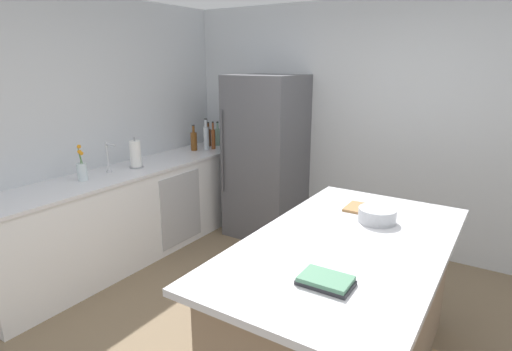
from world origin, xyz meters
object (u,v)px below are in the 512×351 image
Objects in this scene: kitchen_island at (343,309)px; refrigerator at (266,157)px; mixing_bowl at (377,215)px; syrup_bottle at (208,137)px; flower_vase at (82,170)px; vinegar_bottle at (213,138)px; cutting_board at (367,209)px; paper_towel_roll at (136,155)px; gin_bottle at (218,137)px; sink_faucet at (108,157)px; cookbook_stack at (326,281)px; soda_bottle at (206,137)px; whiskey_bottle at (194,141)px.

kitchen_island is 1.08× the size of refrigerator.
syrup_bottle is at bearing 151.42° from mixing_bowl.
refrigerator reaches higher than flower_vase.
cutting_board is (2.30, -1.12, -0.12)m from vinegar_bottle.
paper_towel_roll is (-2.45, 0.55, 0.59)m from kitchen_island.
paper_towel_roll is at bearing -89.73° from gin_bottle.
syrup_bottle is at bearing 90.80° from sink_faucet.
cutting_board is at bearing 124.81° from mixing_bowl.
cookbook_stack is at bearing -17.26° from sink_faucet.
kitchen_island is 5.21× the size of soda_bottle.
kitchen_island is 7.67× the size of cookbook_stack.
syrup_bottle is (-0.08, 1.26, -0.01)m from paper_towel_roll.
gin_bottle is 1.02× the size of cutting_board.
vinegar_bottle reaches higher than sink_faucet.
paper_towel_roll is 0.96m from whiskey_bottle.
kitchen_island is 0.65m from mixing_bowl.
paper_towel_roll is 2.51m from mixing_bowl.
refrigerator reaches higher than cutting_board.
refrigerator is 5.60× the size of flower_vase.
kitchen_island is 2.96m from soda_bottle.
sink_faucet is at bearing 162.74° from cookbook_stack.
gin_bottle is at bearing 113.29° from vinegar_bottle.
syrup_bottle is (-2.54, 1.81, 0.58)m from kitchen_island.
flower_vase is at bearing -89.17° from whiskey_bottle.
whiskey_bottle is at bearing 90.83° from flower_vase.
syrup_bottle is at bearing 93.83° from paper_towel_roll.
cookbook_stack is at bearing -52.86° from refrigerator.
gin_bottle is 1.18× the size of cookbook_stack.
whiskey_bottle is (-0.89, -0.22, 0.13)m from refrigerator.
flower_vase is at bearing -91.03° from gin_bottle.
gin_bottle is (-2.46, 1.91, 0.58)m from kitchen_island.
syrup_bottle reaches higher than mixing_bowl.
paper_towel_roll is 1.02× the size of gin_bottle.
flower_vase reaches higher than cookbook_stack.
soda_bottle reaches higher than sink_faucet.
mixing_bowl reaches higher than cutting_board.
refrigerator reaches higher than mixing_bowl.
kitchen_island is 6.61× the size of sink_faucet.
syrup_bottle is 0.24m from soda_bottle.
vinegar_bottle is 0.88× the size of soda_bottle.
soda_bottle reaches higher than kitchen_island.
refrigerator is 6.11× the size of cutting_board.
whiskey_bottle is at bearing -86.09° from syrup_bottle.
soda_bottle is (0.13, -0.20, 0.03)m from syrup_bottle.
mixing_bowl is (2.57, -1.11, -0.07)m from whiskey_bottle.
paper_towel_roll is at bearing -179.20° from cutting_board.
flower_vase reaches higher than whiskey_bottle.
paper_towel_roll is at bearing -124.82° from refrigerator.
soda_bottle reaches higher than cookbook_stack.
flower_vase is at bearing -116.03° from refrigerator.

